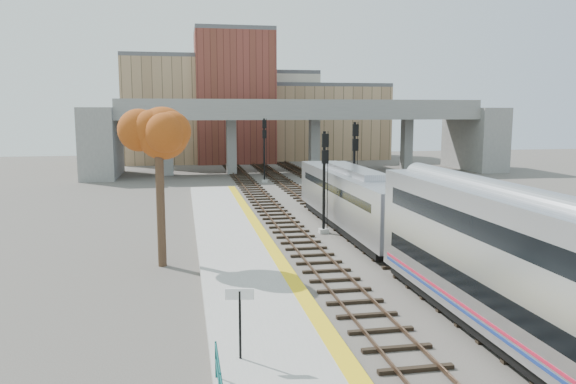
{
  "coord_description": "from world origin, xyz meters",
  "views": [
    {
      "loc": [
        -10.19,
        -27.58,
        8.07
      ],
      "look_at": [
        -3.07,
        10.29,
        2.5
      ],
      "focal_mm": 35.0,
      "sensor_mm": 36.0,
      "label": 1
    }
  ],
  "objects": [
    {
      "name": "parking_lot",
      "position": [
        14.0,
        28.0,
        0.02
      ],
      "size": [
        14.0,
        18.0,
        0.04
      ],
      "primitive_type": "cube",
      "color": "black",
      "rests_on": "ground"
    },
    {
      "name": "tree",
      "position": [
        -11.39,
        1.77,
        6.36
      ],
      "size": [
        3.6,
        3.6,
        8.57
      ],
      "color": "#382619",
      "rests_on": "ground"
    },
    {
      "name": "car_c",
      "position": [
        17.31,
        30.46,
        0.67
      ],
      "size": [
        3.37,
        4.65,
        1.25
      ],
      "primitive_type": "imported",
      "rotation": [
        0.0,
        0.0,
        -0.42
      ],
      "color": "#99999E",
      "rests_on": "parking_lot"
    },
    {
      "name": "yellow_strip",
      "position": [
        -5.35,
        0.0,
        0.35
      ],
      "size": [
        0.7,
        60.0,
        0.01
      ],
      "primitive_type": "cube",
      "color": "yellow",
      "rests_on": "platform"
    },
    {
      "name": "tracks",
      "position": [
        0.93,
        12.5,
        0.08
      ],
      "size": [
        10.7,
        95.0,
        0.25
      ],
      "color": "black",
      "rests_on": "ground"
    },
    {
      "name": "signal_mast_near",
      "position": [
        -1.1,
        7.89,
        3.3
      ],
      "size": [
        0.6,
        0.64,
        6.77
      ],
      "color": "#9E9E99",
      "rests_on": "ground"
    },
    {
      "name": "buildings_far",
      "position": [
        1.26,
        66.57,
        7.88
      ],
      "size": [
        43.0,
        21.0,
        20.6
      ],
      "color": "tan",
      "rests_on": "ground"
    },
    {
      "name": "station_sign",
      "position": [
        -8.58,
        -10.86,
        1.98
      ],
      "size": [
        0.9,
        0.19,
        2.27
      ],
      "rotation": [
        0.0,
        0.0,
        -0.16
      ],
      "color": "black",
      "rests_on": "platform"
    },
    {
      "name": "platform",
      "position": [
        -7.25,
        0.0,
        0.17
      ],
      "size": [
        4.5,
        60.0,
        0.35
      ],
      "primitive_type": "cube",
      "color": "#9E9E99",
      "rests_on": "ground"
    },
    {
      "name": "car_a",
      "position": [
        9.93,
        25.25,
        0.62
      ],
      "size": [
        1.77,
        3.56,
        1.17
      ],
      "primitive_type": "imported",
      "rotation": [
        0.0,
        0.0,
        -0.12
      ],
      "color": "#99999E",
      "rests_on": "parking_lot"
    },
    {
      "name": "car_b",
      "position": [
        12.76,
        28.39,
        0.58
      ],
      "size": [
        2.79,
        3.33,
        1.07
      ],
      "primitive_type": "imported",
      "rotation": [
        0.0,
        0.0,
        0.6
      ],
      "color": "#99999E",
      "rests_on": "parking_lot"
    },
    {
      "name": "ground",
      "position": [
        0.0,
        0.0,
        0.0
      ],
      "size": [
        160.0,
        160.0,
        0.0
      ],
      "primitive_type": "plane",
      "color": "#47423D",
      "rests_on": "ground"
    },
    {
      "name": "locomotive",
      "position": [
        1.0,
        8.31,
        2.28
      ],
      "size": [
        3.02,
        19.05,
        4.1
      ],
      "color": "#A8AAB2",
      "rests_on": "ground"
    },
    {
      "name": "signal_mast_mid",
      "position": [
        3.0,
        14.46,
        3.62
      ],
      "size": [
        0.6,
        0.64,
        7.23
      ],
      "color": "#9E9E99",
      "rests_on": "ground"
    },
    {
      "name": "signal_mast_far",
      "position": [
        -1.1,
        35.28,
        3.64
      ],
      "size": [
        0.6,
        0.64,
        7.26
      ],
      "color": "#9E9E99",
      "rests_on": "ground"
    },
    {
      "name": "overpass",
      "position": [
        4.92,
        45.0,
        5.81
      ],
      "size": [
        54.0,
        12.0,
        9.5
      ],
      "color": "slate",
      "rests_on": "ground"
    }
  ]
}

